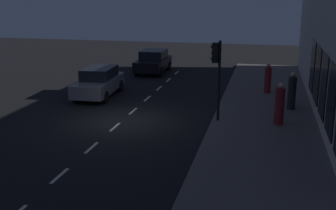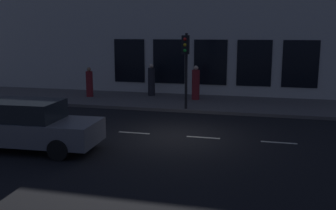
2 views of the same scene
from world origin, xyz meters
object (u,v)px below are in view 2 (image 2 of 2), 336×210
object	(u,v)px
pedestrian_1	(196,84)
pedestrian_2	(89,83)
pedestrian_0	(151,81)
parked_car_1	(28,125)
traffic_light	(186,56)

from	to	relation	value
pedestrian_1	pedestrian_2	bearing A→B (deg)	-65.32
pedestrian_1	pedestrian_2	distance (m)	5.92
pedestrian_0	pedestrian_1	distance (m)	2.71
parked_car_1	traffic_light	bearing A→B (deg)	149.01
traffic_light	pedestrian_2	bearing A→B (deg)	69.57
pedestrian_1	pedestrian_2	xyz separation A→B (m)	(-0.52, 5.90, -0.08)
pedestrian_0	pedestrian_2	size ratio (longest dim) A/B	1.10
pedestrian_0	pedestrian_1	bearing A→B (deg)	125.25
traffic_light	parked_car_1	size ratio (longest dim) A/B	0.77
pedestrian_1	parked_car_1	bearing A→B (deg)	-1.21
parked_car_1	pedestrian_2	size ratio (longest dim) A/B	2.80
traffic_light	parked_car_1	xyz separation A→B (m)	(-6.90, 3.67, -1.85)
parked_car_1	pedestrian_0	xyz separation A→B (m)	(10.24, -1.02, 0.19)
parked_car_1	pedestrian_0	size ratio (longest dim) A/B	2.54
pedestrian_0	pedestrian_1	world-z (taller)	pedestrian_1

